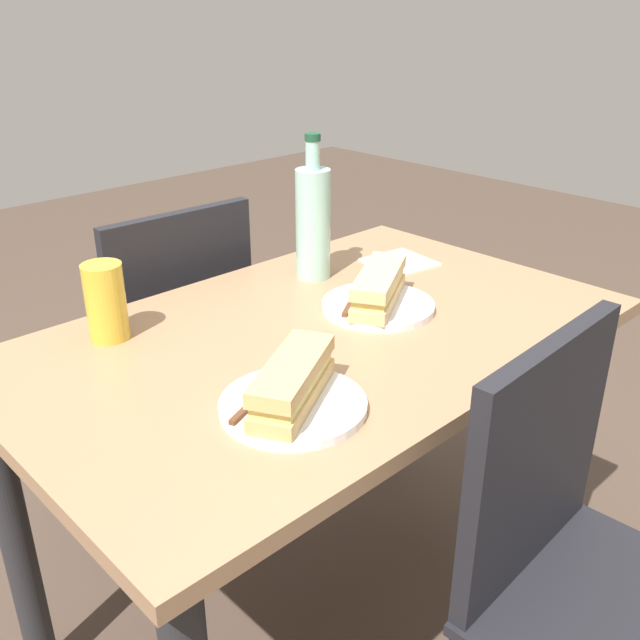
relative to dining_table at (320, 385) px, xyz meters
The scene contains 13 objects.
ground_plane 0.62m from the dining_table, ahead, with size 8.00×8.00×0.00m, color #47382D.
dining_table is the anchor object (origin of this frame).
chair_far 0.57m from the dining_table, 90.31° to the left, with size 0.41×0.41×0.88m.
chair_near 0.57m from the dining_table, 87.61° to the right, with size 0.42×0.42×0.88m.
plate_near 0.31m from the dining_table, 142.08° to the right, with size 0.23×0.23×0.01m, color white.
baguette_sandwich_near 0.33m from the dining_table, 142.08° to the right, with size 0.22×0.17×0.07m.
knife_near 0.33m from the dining_table, 152.55° to the right, with size 0.17×0.08×0.01m.
plate_far 0.20m from the dining_table, ahead, with size 0.23×0.23×0.01m, color white.
baguette_sandwich_far 0.23m from the dining_table, ahead, with size 0.23×0.17×0.07m.
knife_far 0.18m from the dining_table, 12.66° to the left, with size 0.16×0.11×0.01m.
water_bottle 0.38m from the dining_table, 49.31° to the left, with size 0.08×0.08×0.32m.
beer_glass 0.43m from the dining_table, 141.32° to the left, with size 0.07×0.07×0.14m, color gold.
paper_napkin 0.43m from the dining_table, 18.98° to the left, with size 0.14×0.14×0.00m, color white.
Camera 1 is at (-0.83, -0.87, 1.32)m, focal length 39.49 mm.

